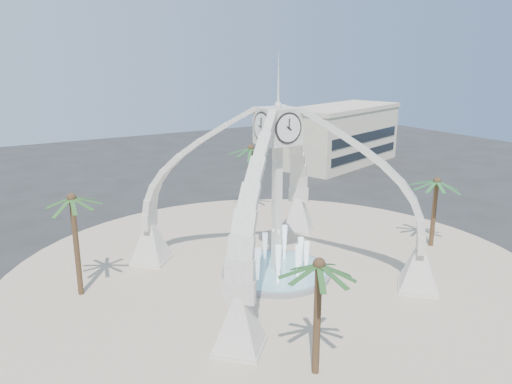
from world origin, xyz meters
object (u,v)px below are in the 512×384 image
palm_east (437,182)px  palm_north (251,149)px  palm_south (319,266)px  clock_tower (277,190)px  fountain (276,271)px  palm_west (72,200)px

palm_east → palm_north: 17.95m
palm_south → clock_tower: bearing=66.3°
fountain → palm_north: bearing=66.6°
palm_west → palm_north: palm_north is taller
clock_tower → palm_north: (5.96, 13.77, 0.23)m
fountain → palm_east: (14.49, -1.98, 5.35)m
palm_east → palm_south: 21.29m
clock_tower → palm_south: (-4.81, -10.96, -0.56)m
clock_tower → fountain: size_ratio=2.24×
palm_north → palm_south: bearing=-113.5°
palm_east → palm_west: 28.30m
palm_north → palm_south: (-10.77, -24.73, -0.79)m
clock_tower → palm_north: size_ratio=2.35×
fountain → palm_north: (5.96, 13.77, 6.43)m
clock_tower → palm_south: bearing=-113.7°
palm_east → palm_south: bearing=-155.1°
palm_east → palm_west: size_ratio=0.85×
clock_tower → palm_south: 11.98m
clock_tower → fountain: clock_tower is taller
clock_tower → fountain: bearing=90.0°
fountain → palm_south: palm_south is taller
clock_tower → palm_west: (-13.11, 4.17, 0.24)m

